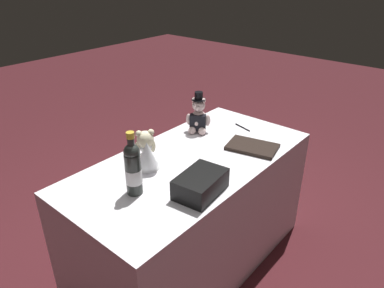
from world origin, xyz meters
name	(u,v)px	position (x,y,z in m)	size (l,w,h in m)	color
ground_plane	(192,259)	(0.00, 0.00, 0.00)	(12.00, 12.00, 0.00)	#47191E
reception_table	(192,213)	(0.00, 0.00, 0.39)	(1.53, 0.76, 0.78)	white
teddy_bear_groom	(198,117)	(0.32, 0.22, 0.88)	(0.16, 0.15, 0.27)	beige
teddy_bear_bride	(146,152)	(-0.24, 0.12, 0.88)	(0.19, 0.20, 0.23)	white
champagne_bottle	(133,168)	(-0.44, 0.00, 0.92)	(0.08, 0.08, 0.33)	#2B302D
signing_pen	(242,127)	(0.56, 0.02, 0.78)	(0.05, 0.15, 0.01)	black
gift_case_black	(201,184)	(-0.23, -0.25, 0.83)	(0.28, 0.21, 0.11)	black
guestbook	(252,147)	(0.34, -0.19, 0.79)	(0.19, 0.30, 0.02)	black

